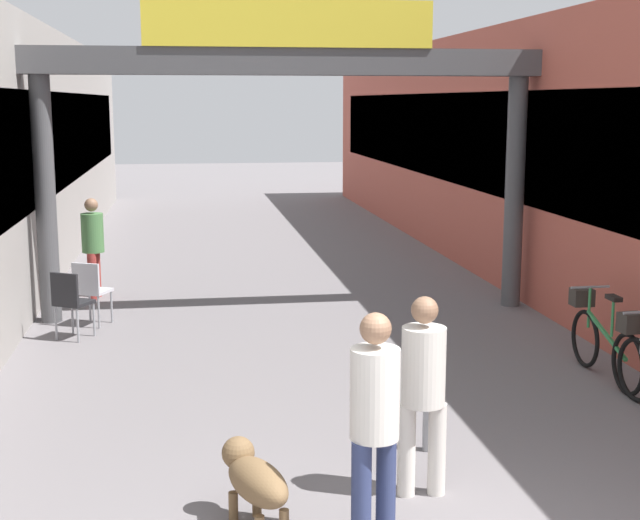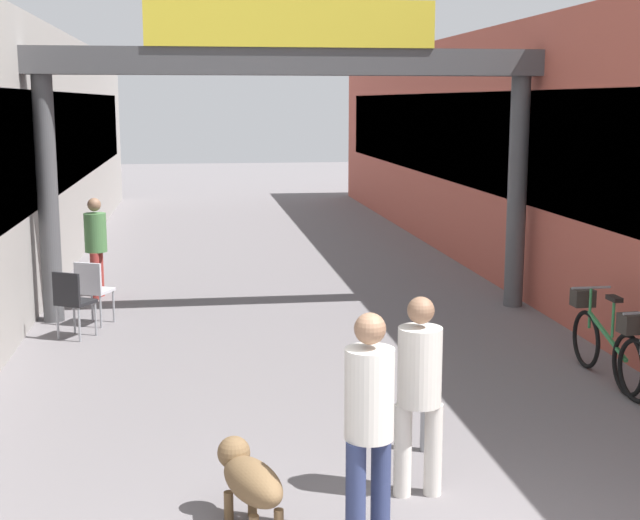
{
  "view_description": "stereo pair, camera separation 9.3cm",
  "coord_description": "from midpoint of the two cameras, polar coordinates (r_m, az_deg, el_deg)",
  "views": [
    {
      "loc": [
        -1.46,
        -4.42,
        3.04
      ],
      "look_at": [
        0.0,
        5.18,
        1.3
      ],
      "focal_mm": 50.0,
      "sensor_mm": 36.0,
      "label": 1
    },
    {
      "loc": [
        -1.36,
        -4.44,
        3.04
      ],
      "look_at": [
        0.0,
        5.18,
        1.3
      ],
      "focal_mm": 50.0,
      "sensor_mm": 36.0,
      "label": 2
    }
  ],
  "objects": [
    {
      "name": "bicycle_green_third",
      "position": [
        10.36,
        17.85,
        -4.89
      ],
      "size": [
        0.46,
        1.69,
        0.98
      ],
      "color": "black",
      "rests_on": "ground_plane"
    },
    {
      "name": "pedestrian_carrying_crate",
      "position": [
        14.21,
        -13.98,
        1.15
      ],
      "size": [
        0.39,
        0.4,
        1.57
      ],
      "color": "#99332D",
      "rests_on": "ground_plane"
    },
    {
      "name": "arcade_sign_gateway",
      "position": [
        12.59,
        -1.67,
        10.57
      ],
      "size": [
        7.4,
        0.47,
        4.4
      ],
      "color": "#4C4C4F",
      "rests_on": "ground_plane"
    },
    {
      "name": "bollard_post_metal",
      "position": [
        7.91,
        7.17,
        -8.65
      ],
      "size": [
        0.1,
        0.1,
        0.99
      ],
      "color": "gray",
      "rests_on": "ground_plane"
    },
    {
      "name": "cafe_chair_black_nearer",
      "position": [
        11.87,
        -15.39,
        -2.37
      ],
      "size": [
        0.55,
        0.55,
        0.89
      ],
      "color": "gray",
      "rests_on": "ground_plane"
    },
    {
      "name": "storefront_right",
      "position": [
        16.77,
        14.86,
        6.71
      ],
      "size": [
        3.0,
        26.0,
        4.26
      ],
      "color": "#B25142",
      "rests_on": "ground_plane"
    },
    {
      "name": "dog_on_leash",
      "position": [
        6.58,
        -4.17,
        -13.73
      ],
      "size": [
        0.56,
        0.86,
        0.6
      ],
      "color": "brown",
      "rests_on": "ground_plane"
    },
    {
      "name": "pedestrian_with_dog",
      "position": [
        6.15,
        3.6,
        -9.82
      ],
      "size": [
        0.47,
        0.47,
        1.65
      ],
      "color": "navy",
      "rests_on": "ground_plane"
    },
    {
      "name": "cafe_chair_aluminium_farther",
      "position": [
        12.51,
        -14.17,
        -1.68
      ],
      "size": [
        0.53,
        0.53,
        0.89
      ],
      "color": "gray",
      "rests_on": "ground_plane"
    },
    {
      "name": "pedestrian_companion",
      "position": [
        6.92,
        6.76,
        -7.91
      ],
      "size": [
        0.39,
        0.36,
        1.59
      ],
      "color": "silver",
      "rests_on": "ground_plane"
    }
  ]
}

